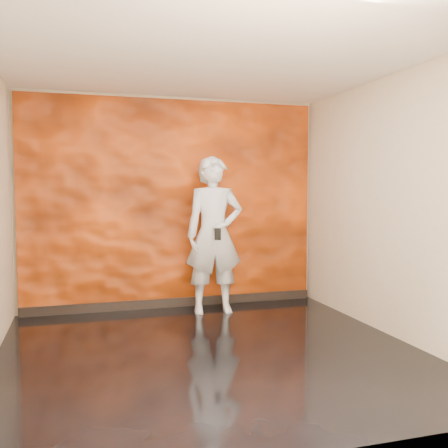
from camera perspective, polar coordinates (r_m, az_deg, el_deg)
room at (r=4.76m, az=-1.47°, el=1.84°), size 4.02×4.02×2.81m
feature_wall at (r=6.67m, az=-5.84°, el=2.28°), size 3.90×0.06×2.75m
baseboard at (r=6.80m, az=-5.70°, el=-8.91°), size 3.90×0.04×0.12m
man at (r=6.35m, az=-1.14°, el=-1.25°), size 0.76×0.54×1.99m
phone at (r=6.09m, az=-0.72°, el=-1.17°), size 0.08×0.04×0.15m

